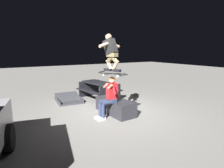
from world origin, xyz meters
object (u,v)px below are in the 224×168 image
object	(u,v)px
skateboard	(112,74)
skater_airborne	(111,51)
picnic_table_back	(99,88)
kicker_ramp	(69,100)
person_sitting_on_ledge	(109,95)
ledge_box_main	(115,106)

from	to	relation	value
skateboard	skater_airborne	size ratio (longest dim) A/B	0.92
picnic_table_back	kicker_ramp	bearing A→B (deg)	78.45
person_sitting_on_ledge	skateboard	world-z (taller)	skateboard
skater_airborne	skateboard	bearing A→B (deg)	-160.91
skater_airborne	picnic_table_back	xyz separation A→B (m)	(2.37, -0.79, -1.63)
skater_airborne	person_sitting_on_ledge	bearing A→B (deg)	-7.56
ledge_box_main	skater_airborne	distance (m)	1.96
ledge_box_main	skater_airborne	bearing A→B (deg)	132.88
person_sitting_on_ledge	kicker_ramp	world-z (taller)	person_sitting_on_ledge
person_sitting_on_ledge	skater_airborne	xyz separation A→B (m)	(-0.13, 0.02, 1.40)
person_sitting_on_ledge	picnic_table_back	xyz separation A→B (m)	(2.24, -0.77, -0.23)
kicker_ramp	picnic_table_back	size ratio (longest dim) A/B	0.71
skateboard	kicker_ramp	distance (m)	3.07
skater_airborne	kicker_ramp	xyz separation A→B (m)	(2.64, 0.51, -2.07)
skateboard	kicker_ramp	xyz separation A→B (m)	(2.69, 0.53, -1.38)
person_sitting_on_ledge	ledge_box_main	bearing A→B (deg)	-58.33
skateboard	picnic_table_back	world-z (taller)	skateboard
kicker_ramp	skater_airborne	bearing A→B (deg)	-168.98
kicker_ramp	picnic_table_back	xyz separation A→B (m)	(-0.27, -1.31, 0.44)
ledge_box_main	skateboard	world-z (taller)	skateboard
ledge_box_main	person_sitting_on_ledge	xyz separation A→B (m)	(-0.22, 0.36, 0.49)
skateboard	kicker_ramp	size ratio (longest dim) A/B	0.76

